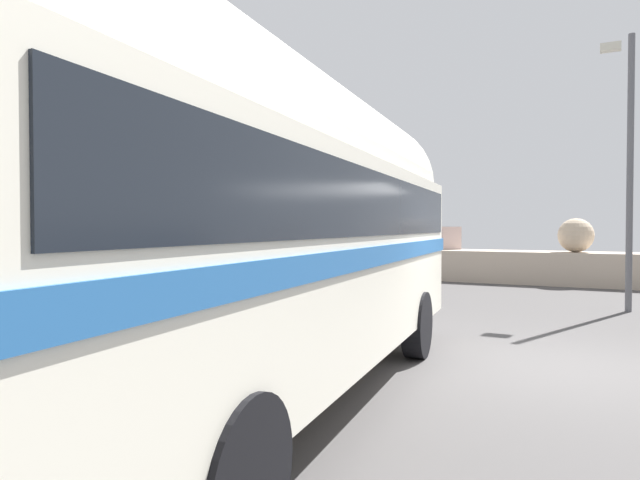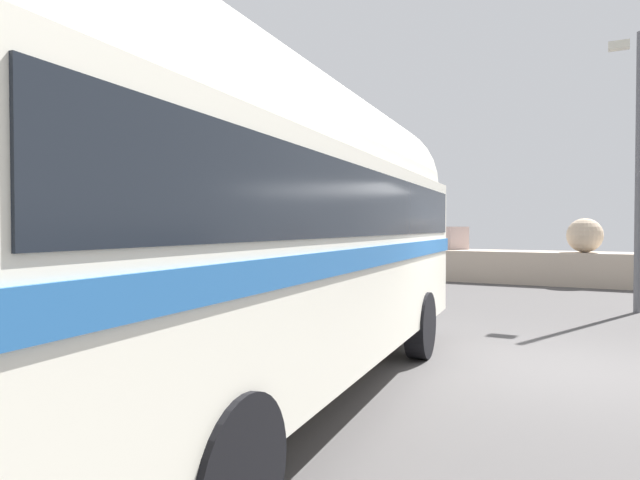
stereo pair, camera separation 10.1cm
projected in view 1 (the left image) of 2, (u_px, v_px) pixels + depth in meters
ground at (555, 367)px, 7.47m from camera, size 32.00×26.00×0.02m
breakwater at (594, 266)px, 17.83m from camera, size 31.36×1.98×2.25m
vintage_coach at (268, 215)px, 5.91m from camera, size 3.35×8.80×3.70m
lamp_post at (627, 156)px, 12.32m from camera, size 0.70×0.66×6.22m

